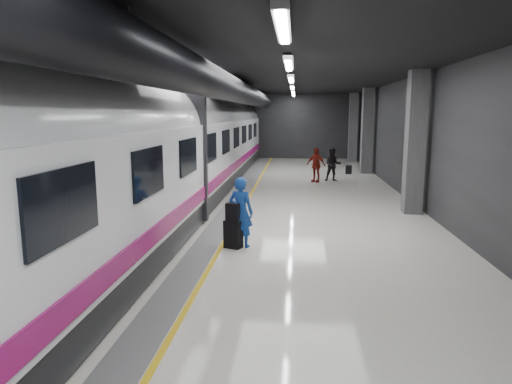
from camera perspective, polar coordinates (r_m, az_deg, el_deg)
name	(u,v)px	position (r m, az deg, el deg)	size (l,w,h in m)	color
ground	(267,225)	(13.22, 1.36, -4.09)	(40.00, 40.00, 0.00)	silver
platform_hall	(260,101)	(13.81, 0.47, 11.31)	(10.02, 40.02, 4.51)	black
train	(155,152)	(13.48, -12.57, 4.87)	(3.05, 38.00, 4.05)	black
traveler_main	(241,212)	(10.90, -1.91, -2.52)	(0.62, 0.41, 1.69)	blue
suitcase_main	(233,234)	(10.91, -2.86, -5.29)	(0.41, 0.26, 0.67)	black
shoulder_bag	(233,212)	(10.76, -2.93, -2.52)	(0.32, 0.17, 0.42)	black
traveler_far_a	(333,165)	(21.89, 9.59, 3.40)	(0.77, 0.60, 1.58)	black
traveler_far_b	(316,165)	(21.51, 7.49, 3.38)	(0.94, 0.39, 1.61)	maroon
suitcase_far	(349,170)	(24.72, 11.51, 2.76)	(0.32, 0.20, 0.46)	black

